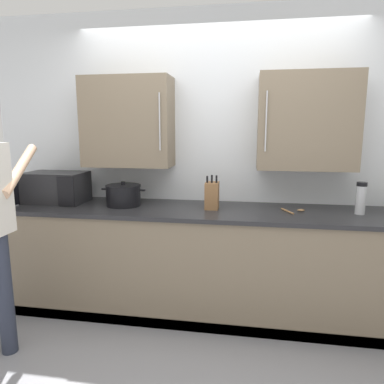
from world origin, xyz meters
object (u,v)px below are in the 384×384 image
at_px(thermos_flask, 361,198).
at_px(stock_pot, 123,195).
at_px(wooden_spoon, 295,211).
at_px(microwave_oven, 52,187).
at_px(knife_block, 212,195).

distance_m(thermos_flask, stock_pot, 1.95).
xyz_separation_m(stock_pot, wooden_spoon, (1.46, 0.00, -0.08)).
bearing_deg(wooden_spoon, stock_pot, -179.89).
height_order(microwave_oven, knife_block, knife_block).
height_order(knife_block, wooden_spoon, knife_block).
relative_size(microwave_oven, stock_pot, 1.80).
bearing_deg(microwave_oven, wooden_spoon, -0.55).
relative_size(microwave_oven, thermos_flask, 2.81).
bearing_deg(stock_pot, wooden_spoon, 0.11).
height_order(microwave_oven, thermos_flask, microwave_oven).
bearing_deg(microwave_oven, knife_block, -0.64).
distance_m(thermos_flask, wooden_spoon, 0.51).
xyz_separation_m(microwave_oven, stock_pot, (0.69, -0.02, -0.05)).
height_order(knife_block, stock_pot, knife_block).
bearing_deg(microwave_oven, stock_pot, -1.93).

